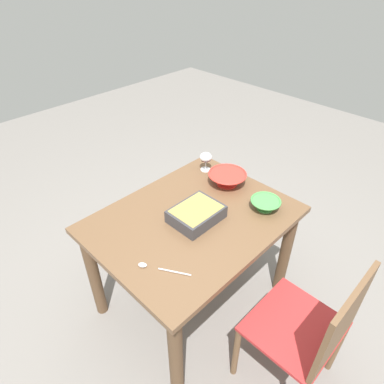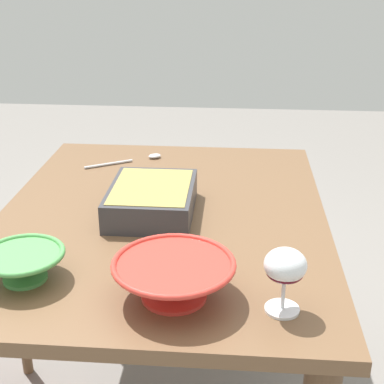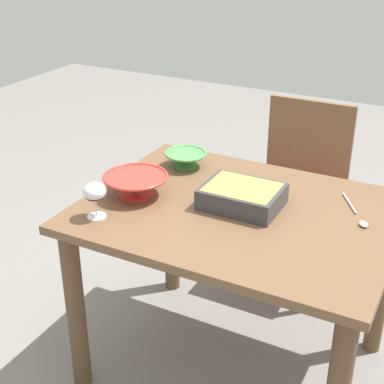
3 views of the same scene
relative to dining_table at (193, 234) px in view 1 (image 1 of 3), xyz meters
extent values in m
plane|color=gray|center=(0.00, 0.00, -0.62)|extent=(8.00, 8.00, 0.00)
cube|color=brown|center=(0.00, 0.00, 0.12)|extent=(1.14, 0.89, 0.03)
cylinder|color=brown|center=(-0.50, -0.38, -0.26)|extent=(0.07, 0.07, 0.72)
cylinder|color=brown|center=(0.50, -0.38, -0.26)|extent=(0.07, 0.07, 0.72)
cylinder|color=brown|center=(-0.50, 0.38, -0.26)|extent=(0.07, 0.07, 0.72)
cylinder|color=brown|center=(0.50, 0.38, -0.26)|extent=(0.07, 0.07, 0.72)
cube|color=#B22D2D|center=(0.01, -0.72, -0.17)|extent=(0.45, 0.42, 0.02)
cube|color=brown|center=(0.01, -0.92, 0.07)|extent=(0.43, 0.02, 0.46)
cylinder|color=brown|center=(0.22, -0.53, -0.40)|extent=(0.04, 0.04, 0.44)
cylinder|color=brown|center=(-0.20, -0.53, -0.40)|extent=(0.04, 0.04, 0.44)
cylinder|color=brown|center=(0.22, -0.91, -0.40)|extent=(0.04, 0.04, 0.44)
cylinder|color=white|center=(0.43, 0.30, 0.14)|extent=(0.07, 0.07, 0.01)
cylinder|color=white|center=(0.43, 0.30, 0.17)|extent=(0.01, 0.01, 0.07)
ellipsoid|color=white|center=(0.43, 0.30, 0.24)|extent=(0.08, 0.08, 0.06)
ellipsoid|color=#4C0A19|center=(0.43, 0.30, 0.22)|extent=(0.07, 0.07, 0.03)
cube|color=#38383D|center=(0.00, -0.03, 0.17)|extent=(0.29, 0.22, 0.08)
cube|color=#9E8C47|center=(0.00, -0.03, 0.20)|extent=(0.26, 0.20, 0.02)
cylinder|color=red|center=(0.40, 0.08, 0.14)|extent=(0.14, 0.14, 0.01)
cone|color=red|center=(0.40, 0.08, 0.18)|extent=(0.25, 0.25, 0.07)
torus|color=red|center=(0.40, 0.08, 0.21)|extent=(0.25, 0.25, 0.01)
cylinder|color=#4C994C|center=(0.36, -0.25, 0.14)|extent=(0.10, 0.10, 0.01)
cone|color=#4C994C|center=(0.36, -0.25, 0.17)|extent=(0.17, 0.17, 0.05)
torus|color=#4C994C|center=(0.36, -0.25, 0.20)|extent=(0.18, 0.18, 0.01)
cylinder|color=silver|center=(-0.35, -0.23, 0.14)|extent=(0.09, 0.15, 0.01)
ellipsoid|color=silver|center=(-0.44, -0.08, 0.14)|extent=(0.05, 0.05, 0.01)
camera|label=1|loc=(-1.07, -1.04, 1.41)|focal=31.51mm
camera|label=2|loc=(1.38, 0.20, 0.79)|focal=52.78mm
camera|label=3|loc=(-0.71, 1.73, 1.12)|focal=53.30mm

